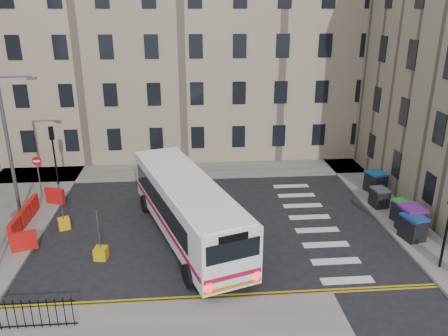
{
  "coord_description": "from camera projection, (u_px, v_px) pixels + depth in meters",
  "views": [
    {
      "loc": [
        -2.95,
        -22.21,
        11.51
      ],
      "look_at": [
        -1.0,
        1.04,
        3.0
      ],
      "focal_mm": 35.0,
      "sensor_mm": 36.0,
      "label": 1
    }
  ],
  "objects": [
    {
      "name": "streetlamp",
      "position": [
        8.0,
        146.0,
        24.34
      ],
      "size": [
        0.5,
        0.22,
        8.14
      ],
      "color": "#595B5E",
      "rests_on": "pavement_west"
    },
    {
      "name": "wheelie_bin_a",
      "position": [
        413.0,
        227.0,
        22.75
      ],
      "size": [
        1.23,
        1.35,
        1.3
      ],
      "rotation": [
        0.0,
        0.0,
        0.2
      ],
      "color": "black",
      "rests_on": "pavement_east"
    },
    {
      "name": "wheelie_bin_e",
      "position": [
        375.0,
        182.0,
        28.68
      ],
      "size": [
        1.38,
        1.49,
        1.35
      ],
      "rotation": [
        0.0,
        0.0,
        0.3
      ],
      "color": "black",
      "rests_on": "pavement_east"
    },
    {
      "name": "wheelie_bin_d",
      "position": [
        379.0,
        197.0,
        26.56
      ],
      "size": [
        1.03,
        1.15,
        1.16
      ],
      "rotation": [
        0.0,
        0.0,
        0.12
      ],
      "color": "black",
      "rests_on": "pavement_east"
    },
    {
      "name": "terrace_north",
      "position": [
        137.0,
        46.0,
        35.98
      ],
      "size": [
        38.3,
        10.8,
        17.2
      ],
      "color": "tan",
      "rests_on": "ground"
    },
    {
      "name": "wheelie_bin_b",
      "position": [
        411.0,
        219.0,
        23.48
      ],
      "size": [
        1.26,
        1.42,
        1.45
      ],
      "rotation": [
        0.0,
        0.0,
        0.1
      ],
      "color": "black",
      "rests_on": "pavement_east"
    },
    {
      "name": "traffic_light_nw",
      "position": [
        53.0,
        147.0,
        29.13
      ],
      "size": [
        0.28,
        0.22,
        4.1
      ],
      "color": "black",
      "rests_on": "pavement_west"
    },
    {
      "name": "bollard_yellow",
      "position": [
        64.0,
        224.0,
        24.24
      ],
      "size": [
        0.78,
        0.78,
        0.6
      ],
      "primitive_type": "cube",
      "rotation": [
        0.0,
        0.0,
        0.39
      ],
      "color": "#F1A70D",
      "rests_on": "ground"
    },
    {
      "name": "pavement_north",
      "position": [
        149.0,
        172.0,
        32.53
      ],
      "size": [
        36.0,
        3.2,
        0.15
      ],
      "primitive_type": "cube",
      "color": "slate",
      "rests_on": "ground"
    },
    {
      "name": "roadworks_barriers",
      "position": [
        31.0,
        216.0,
        24.29
      ],
      "size": [
        1.66,
        6.26,
        1.0
      ],
      "color": "red",
      "rests_on": "pavement_west"
    },
    {
      "name": "bus",
      "position": [
        187.0,
        206.0,
        22.74
      ],
      "size": [
        6.26,
        12.06,
        3.22
      ],
      "rotation": [
        0.0,
        0.0,
        0.32
      ],
      "color": "white",
      "rests_on": "ground"
    },
    {
      "name": "pavement_east",
      "position": [
        368.0,
        189.0,
        29.4
      ],
      "size": [
        2.4,
        26.0,
        0.15
      ],
      "primitive_type": "cube",
      "color": "slate",
      "rests_on": "ground"
    },
    {
      "name": "wheelie_bin_c",
      "position": [
        403.0,
        211.0,
        24.68
      ],
      "size": [
        1.26,
        1.35,
        1.21
      ],
      "rotation": [
        0.0,
        0.0,
        0.33
      ],
      "color": "black",
      "rests_on": "pavement_east"
    },
    {
      "name": "ground",
      "position": [
        243.0,
        223.0,
        24.97
      ],
      "size": [
        120.0,
        120.0,
        0.0
      ],
      "primitive_type": "plane",
      "color": "black",
      "rests_on": "ground"
    },
    {
      "name": "no_entry_north",
      "position": [
        38.0,
        168.0,
        27.49
      ],
      "size": [
        0.6,
        0.08,
        3.0
      ],
      "color": "#595B5E",
      "rests_on": "pavement_west"
    },
    {
      "name": "bollard_chevron",
      "position": [
        101.0,
        253.0,
        21.3
      ],
      "size": [
        0.68,
        0.68,
        0.6
      ],
      "primitive_type": "cube",
      "rotation": [
        0.0,
        0.0,
        -0.14
      ],
      "color": "#C89C0B",
      "rests_on": "ground"
    }
  ]
}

